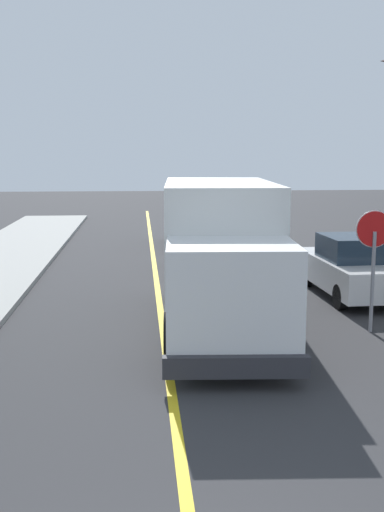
% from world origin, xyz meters
% --- Properties ---
extents(centre_line_yellow, '(0.16, 56.00, 0.01)m').
position_xyz_m(centre_line_yellow, '(0.00, 10.00, 0.00)').
color(centre_line_yellow, gold).
rests_on(centre_line_yellow, ground).
extents(box_truck, '(2.83, 7.31, 3.20)m').
position_xyz_m(box_truck, '(1.28, 9.73, 1.77)').
color(box_truck, silver).
rests_on(box_truck, ground).
extents(parked_car_near, '(1.82, 4.41, 1.67)m').
position_xyz_m(parked_car_near, '(1.77, 15.96, 0.79)').
color(parked_car_near, silver).
rests_on(parked_car_near, ground).
extents(parked_car_mid, '(1.81, 4.40, 1.67)m').
position_xyz_m(parked_car_mid, '(1.62, 22.16, 0.79)').
color(parked_car_mid, '#B7B7BC').
rests_on(parked_car_mid, ground).
extents(parked_van_across, '(1.97, 4.47, 1.67)m').
position_xyz_m(parked_van_across, '(5.20, 12.49, 0.79)').
color(parked_van_across, silver).
rests_on(parked_van_across, ground).
extents(stop_sign, '(0.80, 0.10, 2.65)m').
position_xyz_m(stop_sign, '(4.50, 9.12, 1.86)').
color(stop_sign, gray).
rests_on(stop_sign, ground).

